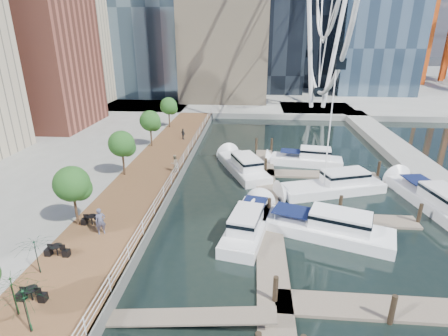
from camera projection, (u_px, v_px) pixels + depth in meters
name	position (u px, v px, depth m)	size (l,w,h in m)	color
ground	(225.00, 277.00, 21.97)	(520.00, 520.00, 0.00)	black
boardwalk	(151.00, 176.00, 36.48)	(6.00, 60.00, 1.00)	brown
seawall	(179.00, 177.00, 36.25)	(0.25, 60.00, 1.00)	#595954
land_far	(250.00, 80.00, 116.84)	(200.00, 114.00, 1.00)	gray
breakwater	(418.00, 168.00, 38.86)	(4.00, 60.00, 1.00)	gray
pier	(317.00, 110.00, 69.15)	(14.00, 12.00, 1.00)	gray
railing	(178.00, 168.00, 35.89)	(0.10, 60.00, 1.05)	white
floating_docks	(325.00, 204.00, 30.47)	(16.00, 34.00, 2.60)	#6D6051
street_trees	(121.00, 144.00, 34.40)	(2.60, 42.60, 4.60)	#3F2B1C
cafe_tables	(46.00, 271.00, 20.44)	(2.50, 13.70, 0.74)	black
yacht_foreground	(321.00, 234.00, 26.73)	(3.01, 11.23, 2.15)	white
pedestrian_near	(100.00, 221.00, 24.66)	(0.71, 0.47, 1.96)	#4C4D65
pedestrian_mid	(175.00, 163.00, 36.12)	(0.88, 0.69, 1.81)	gray
pedestrian_far	(183.00, 134.00, 47.52)	(0.86, 0.36, 1.48)	#2F333A
moored_yachts	(330.00, 201.00, 32.12)	(23.13, 34.70, 11.50)	white
cafe_seating	(26.00, 289.00, 17.76)	(5.34, 7.54, 2.51)	#0E350F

